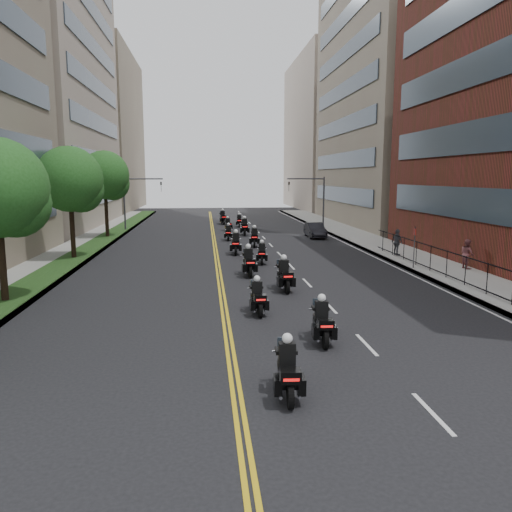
{
  "coord_description": "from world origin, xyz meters",
  "views": [
    {
      "loc": [
        -2.2,
        -10.82,
        5.68
      ],
      "look_at": [
        0.21,
        12.78,
        1.87
      ],
      "focal_mm": 35.0,
      "sensor_mm": 36.0,
      "label": 1
    }
  ],
  "objects": [
    {
      "name": "ground",
      "position": [
        0.0,
        0.0,
        0.0
      ],
      "size": [
        160.0,
        160.0,
        0.0
      ],
      "primitive_type": "plane",
      "color": "black",
      "rests_on": "ground"
    },
    {
      "name": "motorcycle_3",
      "position": [
        1.69,
        13.4,
        0.71
      ],
      "size": [
        0.57,
        2.44,
        1.8
      ],
      "rotation": [
        0.0,
        0.0,
        0.04
      ],
      "color": "black",
      "rests_on": "ground"
    },
    {
      "name": "motorcycle_0",
      "position": [
        -0.14,
        1.32,
        0.66
      ],
      "size": [
        0.56,
        2.25,
        1.66
      ],
      "rotation": [
        0.0,
        0.0,
        -0.06
      ],
      "color": "black",
      "rests_on": "ground"
    },
    {
      "name": "motorcycle_1",
      "position": [
        1.74,
        5.45,
        0.66
      ],
      "size": [
        0.57,
        2.28,
        1.68
      ],
      "rotation": [
        0.0,
        0.0,
        -0.06
      ],
      "color": "black",
      "rests_on": "ground"
    },
    {
      "name": "motorcycle_7",
      "position": [
        1.76,
        29.2,
        0.69
      ],
      "size": [
        0.67,
        2.38,
        1.76
      ],
      "rotation": [
        0.0,
        0.0,
        -0.1
      ],
      "color": "black",
      "rests_on": "ground"
    },
    {
      "name": "sidewalk_right",
      "position": [
        12.0,
        25.0,
        0.07
      ],
      "size": [
        4.0,
        90.0,
        0.15
      ],
      "primitive_type": "cube",
      "color": "gray",
      "rests_on": "ground"
    },
    {
      "name": "building_right_far",
      "position": [
        21.5,
        78.0,
        13.0
      ],
      "size": [
        15.0,
        28.0,
        26.0
      ],
      "primitive_type": "cube",
      "color": "#A39384",
      "rests_on": "ground"
    },
    {
      "name": "motorcycle_10",
      "position": [
        0.15,
        41.25,
        0.61
      ],
      "size": [
        0.63,
        2.09,
        1.55
      ],
      "rotation": [
        0.0,
        0.0,
        0.13
      ],
      "color": "black",
      "rests_on": "ground"
    },
    {
      "name": "motorcycle_6",
      "position": [
        0.01,
        25.43,
        0.72
      ],
      "size": [
        0.65,
        2.46,
        1.81
      ],
      "rotation": [
        0.0,
        0.0,
        -0.08
      ],
      "color": "black",
      "rests_on": "ground"
    },
    {
      "name": "building_right_tan",
      "position": [
        21.48,
        48.0,
        15.0
      ],
      "size": [
        15.11,
        28.0,
        30.0
      ],
      "color": "#7D6C5B",
      "rests_on": "ground"
    },
    {
      "name": "street_trees",
      "position": [
        -11.05,
        18.61,
        5.13
      ],
      "size": [
        4.4,
        38.4,
        7.98
      ],
      "color": "black",
      "rests_on": "ground"
    },
    {
      "name": "motorcycle_11",
      "position": [
        1.6,
        45.24,
        0.63
      ],
      "size": [
        0.53,
        2.17,
        1.6
      ],
      "rotation": [
        0.0,
        0.0,
        -0.05
      ],
      "color": "black",
      "rests_on": "ground"
    },
    {
      "name": "motorcycle_9",
      "position": [
        1.57,
        37.14,
        0.74
      ],
      "size": [
        0.6,
        2.54,
        1.87
      ],
      "rotation": [
        0.0,
        0.0,
        -0.04
      ],
      "color": "black",
      "rests_on": "ground"
    },
    {
      "name": "iron_fence",
      "position": [
        11.0,
        12.0,
        0.9
      ],
      "size": [
        0.05,
        28.0,
        1.5
      ],
      "color": "black",
      "rests_on": "sidewalk_right"
    },
    {
      "name": "building_left_far",
      "position": [
        -22.0,
        78.0,
        13.0
      ],
      "size": [
        16.0,
        28.0,
        26.0
      ],
      "primitive_type": "cube",
      "color": "#7D6C5B",
      "rests_on": "ground"
    },
    {
      "name": "motorcycle_4",
      "position": [
        0.24,
        17.36,
        0.72
      ],
      "size": [
        0.58,
        2.48,
        1.83
      ],
      "rotation": [
        0.0,
        0.0,
        0.03
      ],
      "color": "black",
      "rests_on": "ground"
    },
    {
      "name": "traffic_signal_right",
      "position": [
        9.54,
        42.0,
        3.7
      ],
      "size": [
        4.09,
        0.2,
        5.6
      ],
      "color": "#3F3F44",
      "rests_on": "ground"
    },
    {
      "name": "pedestrian_c",
      "position": [
        11.2,
        22.74,
        1.08
      ],
      "size": [
        0.75,
        1.17,
        1.86
      ],
      "primitive_type": "imported",
      "rotation": [
        0.0,
        0.0,
        1.86
      ],
      "color": "#46474E",
      "rests_on": "sidewalk_right"
    },
    {
      "name": "parked_sedan",
      "position": [
        8.0,
        34.75,
        0.69
      ],
      "size": [
        1.49,
        4.18,
        1.37
      ],
      "primitive_type": "imported",
      "rotation": [
        0.0,
        0.0,
        -0.01
      ],
      "color": "black",
      "rests_on": "ground"
    },
    {
      "name": "sidewalk_left",
      "position": [
        -12.0,
        25.0,
        0.07
      ],
      "size": [
        4.0,
        90.0,
        0.15
      ],
      "primitive_type": "cube",
      "color": "gray",
      "rests_on": "ground"
    },
    {
      "name": "traffic_signal_left",
      "position": [
        -9.54,
        42.0,
        3.7
      ],
      "size": [
        4.09,
        0.2,
        5.6
      ],
      "color": "#3F3F44",
      "rests_on": "ground"
    },
    {
      "name": "motorcycle_5",
      "position": [
        1.46,
        21.23,
        0.62
      ],
      "size": [
        0.62,
        2.12,
        1.57
      ],
      "rotation": [
        0.0,
        0.0,
        -0.12
      ],
      "color": "black",
      "rests_on": "ground"
    },
    {
      "name": "pedestrian_b",
      "position": [
        13.5,
        17.45,
        1.04
      ],
      "size": [
        0.74,
        0.92,
        1.79
      ],
      "primitive_type": "imported",
      "rotation": [
        0.0,
        0.0,
        1.65
      ],
      "color": "#8A4B4E",
      "rests_on": "sidewalk_right"
    },
    {
      "name": "motorcycle_8",
      "position": [
        -0.16,
        33.5,
        0.61
      ],
      "size": [
        0.56,
        2.11,
        1.56
      ],
      "rotation": [
        0.0,
        0.0,
        -0.08
      ],
      "color": "black",
      "rests_on": "ground"
    },
    {
      "name": "grass_strip",
      "position": [
        -11.2,
        25.0,
        0.17
      ],
      "size": [
        2.0,
        90.0,
        0.04
      ],
      "primitive_type": "cube",
      "color": "#1D3A15",
      "rests_on": "sidewalk_left"
    },
    {
      "name": "building_left_mid",
      "position": [
        -21.98,
        48.0,
        17.0
      ],
      "size": [
        16.11,
        28.0,
        34.0
      ],
      "color": "#A39384",
      "rests_on": "ground"
    },
    {
      "name": "motorcycle_2",
      "position": [
        -0.09,
        9.3,
        0.63
      ],
      "size": [
        0.52,
        2.16,
        1.59
      ],
      "rotation": [
        0.0,
        0.0,
        0.05
      ],
      "color": "black",
      "rests_on": "ground"
    },
    {
      "name": "motorcycle_12",
      "position": [
        -0.12,
        48.7,
        0.73
      ],
      "size": [
        0.74,
        2.5,
        1.85
      ],
      "rotation": [
        0.0,
        0.0,
        0.12
      ],
      "color": "black",
      "rests_on": "ground"
    }
  ]
}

